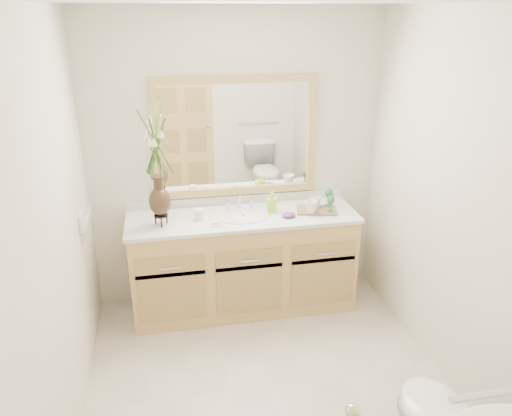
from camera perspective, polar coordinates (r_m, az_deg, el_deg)
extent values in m
plane|color=beige|center=(3.57, 1.57, -19.62)|extent=(2.60, 2.60, 0.00)
cube|color=white|center=(2.68, 2.14, 22.55)|extent=(2.40, 2.60, 0.02)
cube|color=white|center=(4.12, -2.26, 5.40)|extent=(2.40, 0.02, 2.40)
cube|color=white|center=(1.86, 11.31, -17.60)|extent=(2.40, 0.02, 2.40)
cube|color=white|center=(2.92, -21.88, -3.42)|extent=(0.02, 2.60, 2.40)
cube|color=white|center=(3.38, 22.03, 0.01)|extent=(0.02, 2.60, 2.40)
cube|color=tan|center=(4.17, -1.47, -6.32)|extent=(1.80, 0.55, 0.80)
cube|color=silver|center=(3.99, -1.53, -1.05)|extent=(1.84, 0.57, 0.03)
ellipsoid|color=white|center=(3.99, -1.47, -1.69)|extent=(0.38, 0.30, 0.12)
cylinder|color=silver|center=(4.11, -1.92, 0.70)|extent=(0.02, 0.02, 0.11)
cylinder|color=silver|center=(4.10, -3.30, 0.40)|extent=(0.02, 0.02, 0.08)
cylinder|color=silver|center=(4.13, -0.55, 0.60)|extent=(0.02, 0.02, 0.08)
cube|color=white|center=(4.05, -2.27, 8.11)|extent=(1.20, 0.01, 0.85)
cube|color=tan|center=(3.96, -2.35, 14.49)|extent=(1.32, 0.04, 0.06)
cube|color=tan|center=(4.18, -2.16, 2.02)|extent=(1.32, 0.04, 0.06)
cube|color=tan|center=(4.00, -11.27, 7.52)|extent=(0.06, 0.04, 0.85)
cube|color=tan|center=(4.19, 6.38, 8.45)|extent=(0.06, 0.04, 0.85)
cube|color=white|center=(3.69, -19.32, -1.52)|extent=(0.02, 0.12, 0.12)
cylinder|color=black|center=(3.85, -10.81, -0.82)|extent=(0.11, 0.11, 0.01)
ellipsoid|color=black|center=(3.81, -10.93, 0.75)|extent=(0.17, 0.17, 0.22)
cylinder|color=black|center=(3.76, -11.08, 2.70)|extent=(0.07, 0.07, 0.10)
cylinder|color=#4C7A33|center=(3.69, -11.36, 6.44)|extent=(0.06, 0.06, 0.39)
cylinder|color=white|center=(3.91, -6.55, -0.72)|extent=(0.07, 0.07, 0.09)
cylinder|color=white|center=(3.81, -4.58, -1.90)|extent=(0.09, 0.09, 0.01)
cube|color=beige|center=(3.81, -4.59, -1.70)|extent=(0.06, 0.05, 0.02)
imported|color=#9BE736|center=(4.03, 1.83, 0.60)|extent=(0.08, 0.09, 0.15)
ellipsoid|color=#692878|center=(3.95, 3.76, -0.78)|extent=(0.13, 0.12, 0.04)
cube|color=brown|center=(4.09, 6.92, -0.25)|extent=(0.36, 0.28, 0.02)
imported|color=white|center=(4.00, 6.30, 0.20)|extent=(0.12, 0.12, 0.10)
imported|color=white|center=(4.12, 6.83, 0.70)|extent=(0.10, 0.10, 0.09)
cylinder|color=#246C36|center=(4.06, 8.48, -0.37)|extent=(0.06, 0.06, 0.01)
cylinder|color=#246C36|center=(4.04, 8.51, 0.20)|extent=(0.01, 0.01, 0.09)
ellipsoid|color=#246C36|center=(4.02, 8.56, 0.92)|extent=(0.06, 0.06, 0.07)
cylinder|color=#246C36|center=(4.18, 8.24, 0.32)|extent=(0.06, 0.06, 0.01)
cylinder|color=#246C36|center=(4.16, 8.27, 0.92)|extent=(0.01, 0.01, 0.09)
ellipsoid|color=#246C36|center=(4.14, 8.32, 1.69)|extent=(0.07, 0.07, 0.08)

